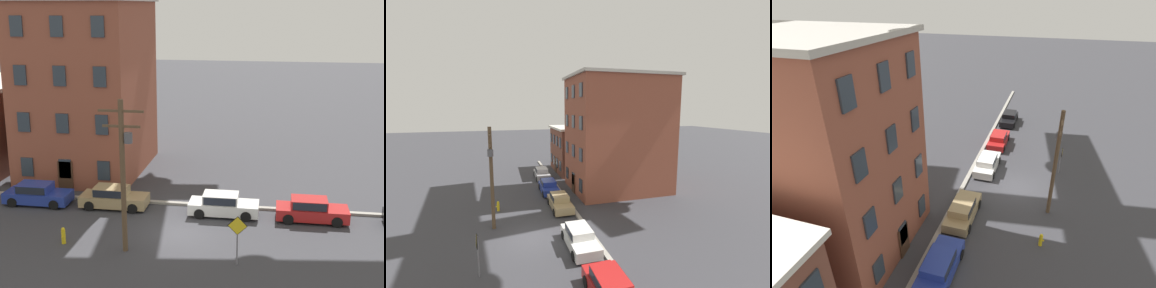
{
  "view_description": "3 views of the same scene",
  "coord_description": "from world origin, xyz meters",
  "views": [
    {
      "loc": [
        5.17,
        -28.56,
        12.98
      ],
      "look_at": [
        -0.08,
        4.42,
        4.26
      ],
      "focal_mm": 50.0,
      "sensor_mm": 36.0,
      "label": 1
    },
    {
      "loc": [
        18.37,
        -1.88,
        9.76
      ],
      "look_at": [
        0.99,
        3.35,
        7.23
      ],
      "focal_mm": 24.0,
      "sensor_mm": 36.0,
      "label": 2
    },
    {
      "loc": [
        -22.01,
        -1.86,
        15.19
      ],
      "look_at": [
        -1.16,
        4.47,
        4.14
      ],
      "focal_mm": 28.0,
      "sensor_mm": 36.0,
      "label": 3
    }
  ],
  "objects": [
    {
      "name": "ground_plane",
      "position": [
        0.0,
        0.0,
        0.0
      ],
      "size": [
        200.0,
        200.0,
        0.0
      ],
      "primitive_type": "plane",
      "color": "#38383D"
    },
    {
      "name": "utility_pole",
      "position": [
        -2.58,
        -2.75,
        4.7
      ],
      "size": [
        2.4,
        0.44,
        8.34
      ],
      "color": "brown",
      "rests_on": "ground_plane"
    },
    {
      "name": "car_tan",
      "position": [
        -5.16,
        3.35,
        0.75
      ],
      "size": [
        4.4,
        1.92,
        1.43
      ],
      "color": "tan",
      "rests_on": "ground_plane"
    },
    {
      "name": "apartment_corner",
      "position": [
        -19.6,
        11.51,
        3.49
      ],
      "size": [
        9.24,
        11.55,
        6.94
      ],
      "color": "brown",
      "rests_on": "ground_plane"
    },
    {
      "name": "apartment_midblock",
      "position": [
        -9.5,
        11.4,
        6.79
      ],
      "size": [
        9.1,
        11.31,
        13.55
      ],
      "color": "brown",
      "rests_on": "ground_plane"
    },
    {
      "name": "kerb_strip",
      "position": [
        0.0,
        4.5,
        0.08
      ],
      "size": [
        56.0,
        0.36,
        0.16
      ],
      "primitive_type": "cube",
      "color": "#9E998E",
      "rests_on": "ground_plane"
    },
    {
      "name": "car_white",
      "position": [
        2.09,
        3.14,
        0.75
      ],
      "size": [
        4.4,
        1.92,
        1.43
      ],
      "color": "silver",
      "rests_on": "ground_plane"
    },
    {
      "name": "car_silver",
      "position": [
        -16.72,
        3.36,
        0.75
      ],
      "size": [
        4.4,
        1.92,
        1.43
      ],
      "color": "#B7B7BC",
      "rests_on": "ground_plane"
    },
    {
      "name": "caution_sign",
      "position": [
        3.5,
        -3.45,
        1.8
      ],
      "size": [
        1.02,
        0.08,
        2.67
      ],
      "color": "slate",
      "rests_on": "ground_plane"
    },
    {
      "name": "fire_hydrant",
      "position": [
        -6.28,
        -2.44,
        0.48
      ],
      "size": [
        0.24,
        0.34,
        0.96
      ],
      "color": "yellow",
      "rests_on": "ground_plane"
    },
    {
      "name": "car_blue",
      "position": [
        -10.42,
        3.18,
        0.75
      ],
      "size": [
        4.4,
        1.92,
        1.43
      ],
      "color": "#233899",
      "rests_on": "ground_plane"
    }
  ]
}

